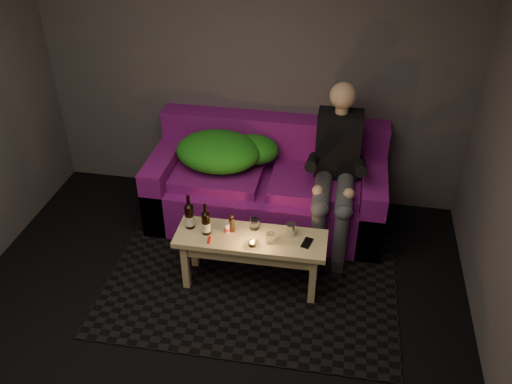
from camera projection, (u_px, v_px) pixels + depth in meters
floor at (194, 363)px, 3.83m from camera, size 4.50×4.50×0.00m
room at (197, 124)px, 3.30m from camera, size 4.50×4.50×4.50m
rug at (252, 278)px, 4.54m from camera, size 2.41×1.77×0.01m
sofa at (268, 187)px, 5.10m from camera, size 2.14×0.96×0.92m
green_blanket at (225, 151)px, 4.95m from camera, size 0.94×0.64×0.32m
person at (336, 166)px, 4.64m from camera, size 0.38×0.89×1.43m
coffee_table at (251, 245)px, 4.28m from camera, size 1.20×0.40×0.49m
beer_bottle_a at (189, 216)px, 4.27m from camera, size 0.08×0.08×0.30m
beer_bottle_b at (206, 223)px, 4.21m from camera, size 0.07×0.07×0.28m
salt_shaker at (227, 228)px, 4.25m from camera, size 0.04×0.04×0.09m
pepper_mill at (232, 224)px, 4.26m from camera, size 0.05×0.05×0.12m
tumbler_back at (255, 224)px, 4.30m from camera, size 0.09×0.09×0.09m
tealight at (252, 243)px, 4.13m from camera, size 0.06×0.06×0.05m
tumbler_front at (270, 238)px, 4.15m from camera, size 0.08×0.08×0.09m
steel_cup at (291, 230)px, 4.22m from camera, size 0.08×0.08×0.11m
smartphone at (307, 243)px, 4.16m from camera, size 0.09×0.14×0.01m
red_lighter at (209, 240)px, 4.19m from camera, size 0.03×0.08×0.01m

